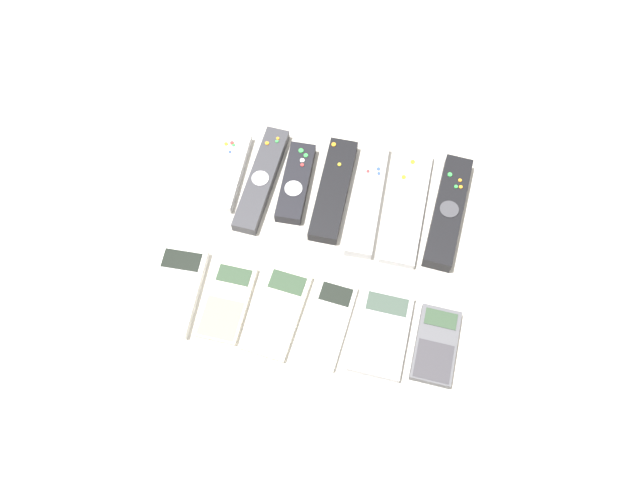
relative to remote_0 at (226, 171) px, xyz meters
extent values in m
plane|color=beige|center=(0.19, -0.13, -0.01)|extent=(3.00, 3.00, 0.00)
cube|color=white|center=(0.00, 0.00, 0.00)|extent=(0.06, 0.16, 0.02)
cylinder|color=#99999E|center=(0.00, -0.01, 0.01)|extent=(0.02, 0.02, 0.00)
cylinder|color=orange|center=(-0.01, 0.05, 0.01)|extent=(0.01, 0.01, 0.00)
cylinder|color=red|center=(0.00, 0.05, 0.01)|extent=(0.01, 0.01, 0.00)
cylinder|color=green|center=(0.00, 0.05, 0.01)|extent=(0.01, 0.01, 0.00)
cylinder|color=blue|center=(0.00, 0.03, 0.01)|extent=(0.01, 0.01, 0.00)
cube|color=#333338|center=(0.07, 0.00, 0.00)|extent=(0.05, 0.21, 0.02)
cylinder|color=silver|center=(0.07, -0.01, 0.01)|extent=(0.03, 0.03, 0.00)
cylinder|color=orange|center=(0.07, 0.08, 0.01)|extent=(0.01, 0.01, 0.00)
cylinder|color=green|center=(0.07, 0.07, 0.01)|extent=(0.01, 0.01, 0.00)
cylinder|color=orange|center=(0.06, 0.06, 0.01)|extent=(0.01, 0.01, 0.00)
cube|color=black|center=(0.12, 0.00, 0.00)|extent=(0.05, 0.15, 0.02)
cylinder|color=silver|center=(0.13, -0.01, 0.01)|extent=(0.03, 0.03, 0.00)
cylinder|color=green|center=(0.12, 0.06, 0.01)|extent=(0.01, 0.01, 0.00)
cylinder|color=silver|center=(0.13, 0.04, 0.01)|extent=(0.01, 0.01, 0.00)
cylinder|color=green|center=(0.13, 0.05, 0.01)|extent=(0.01, 0.01, 0.00)
cylinder|color=red|center=(0.13, 0.03, 0.01)|extent=(0.01, 0.01, 0.00)
cube|color=black|center=(0.19, 0.00, 0.00)|extent=(0.05, 0.20, 0.02)
cylinder|color=yellow|center=(0.19, 0.05, 0.02)|extent=(0.01, 0.01, 0.00)
cylinder|color=orange|center=(0.17, 0.09, 0.02)|extent=(0.01, 0.01, 0.00)
cube|color=#B7B7BC|center=(0.25, 0.00, 0.00)|extent=(0.06, 0.22, 0.02)
cylinder|color=red|center=(0.24, 0.05, 0.01)|extent=(0.01, 0.01, 0.00)
cylinder|color=blue|center=(0.26, 0.05, 0.01)|extent=(0.01, 0.01, 0.00)
cylinder|color=blue|center=(0.26, 0.06, 0.01)|extent=(0.01, 0.01, 0.00)
cube|color=#B7B7BC|center=(0.32, 0.00, 0.00)|extent=(0.06, 0.22, 0.02)
cylinder|color=silver|center=(0.32, -0.02, 0.01)|extent=(0.03, 0.03, 0.00)
cylinder|color=orange|center=(0.30, 0.05, 0.01)|extent=(0.01, 0.01, 0.00)
cylinder|color=orange|center=(0.31, 0.09, 0.01)|extent=(0.01, 0.01, 0.00)
cube|color=black|center=(0.39, 0.01, 0.00)|extent=(0.05, 0.21, 0.03)
cylinder|color=#38383D|center=(0.39, 0.00, 0.02)|extent=(0.03, 0.03, 0.00)
cylinder|color=orange|center=(0.40, 0.06, 0.02)|extent=(0.01, 0.01, 0.00)
cylinder|color=orange|center=(0.40, 0.05, 0.02)|extent=(0.01, 0.01, 0.00)
cylinder|color=green|center=(0.38, 0.07, 0.02)|extent=(0.01, 0.01, 0.00)
cylinder|color=green|center=(0.39, 0.05, 0.02)|extent=(0.01, 0.01, 0.00)
cube|color=silver|center=(-0.01, -0.23, 0.00)|extent=(0.09, 0.15, 0.02)
cube|color=black|center=(-0.02, -0.18, 0.01)|extent=(0.06, 0.04, 0.00)
cube|color=gray|center=(-0.01, -0.27, 0.01)|extent=(0.07, 0.08, 0.00)
cube|color=beige|center=(0.07, -0.23, 0.00)|extent=(0.07, 0.13, 0.01)
cube|color=#2D422D|center=(0.07, -0.19, 0.00)|extent=(0.05, 0.03, 0.00)
cube|color=gray|center=(0.07, -0.26, 0.00)|extent=(0.06, 0.06, 0.00)
cube|color=beige|center=(0.15, -0.23, 0.00)|extent=(0.08, 0.15, 0.01)
cube|color=#2D422D|center=(0.16, -0.18, 0.00)|extent=(0.06, 0.04, 0.00)
cube|color=gray|center=(0.15, -0.26, 0.00)|extent=(0.07, 0.08, 0.00)
cube|color=silver|center=(0.23, -0.23, 0.00)|extent=(0.07, 0.14, 0.01)
cube|color=black|center=(0.24, -0.18, 0.00)|extent=(0.05, 0.03, 0.00)
cube|color=#A69190|center=(0.23, -0.26, 0.00)|extent=(0.06, 0.07, 0.00)
cube|color=#B2B2B7|center=(0.32, -0.23, 0.00)|extent=(0.08, 0.14, 0.02)
cube|color=#38473D|center=(0.32, -0.18, 0.01)|extent=(0.06, 0.03, 0.00)
cube|color=gray|center=(0.32, -0.26, 0.01)|extent=(0.07, 0.07, 0.00)
cube|color=#4C4C51|center=(0.40, -0.22, 0.00)|extent=(0.06, 0.12, 0.02)
cube|color=#2D422D|center=(0.40, -0.18, 0.01)|extent=(0.05, 0.03, 0.00)
cube|color=#353338|center=(0.40, -0.25, 0.01)|extent=(0.05, 0.06, 0.00)
camera|label=1|loc=(0.29, -0.52, 0.92)|focal=35.00mm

